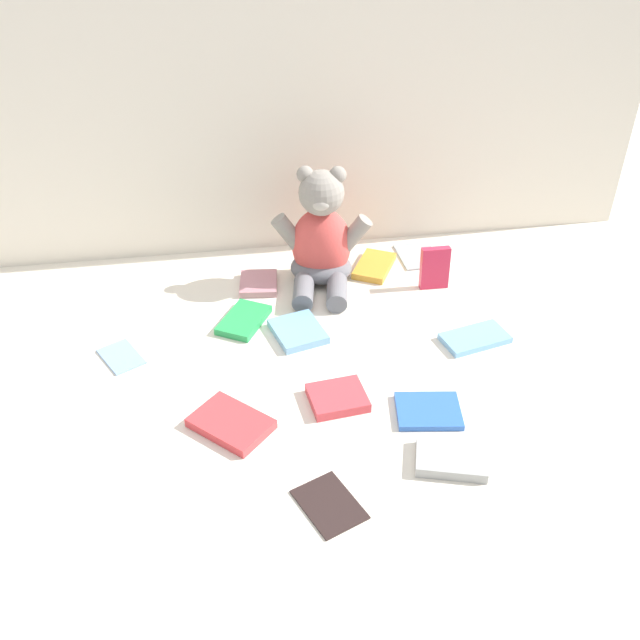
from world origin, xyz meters
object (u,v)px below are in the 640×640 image
object	(u,v)px
book_case_5	(374,266)
book_case_11	(418,255)
book_case_3	(338,398)
book_case_10	(475,338)
book_case_4	(298,331)
teddy_bear	(321,241)
book_case_0	(435,268)
book_case_6	(258,283)
book_case_1	(121,356)
book_case_8	(244,320)
book_case_2	(428,411)
book_case_9	(231,423)
book_case_12	(451,459)
book_case_7	(329,504)

from	to	relation	value
book_case_5	book_case_11	xyz separation A→B (m)	(0.12, 0.04, -0.00)
book_case_3	book_case_10	world-z (taller)	book_case_3
book_case_5	book_case_4	bearing A→B (deg)	75.70
teddy_bear	book_case_10	world-z (taller)	teddy_bear
book_case_11	book_case_0	bearing A→B (deg)	-92.93
book_case_5	book_case_6	xyz separation A→B (m)	(-0.29, -0.03, -0.00)
book_case_5	book_case_10	world-z (taller)	book_case_5
book_case_1	book_case_8	size ratio (longest dim) A/B	0.79
book_case_2	book_case_4	xyz separation A→B (m)	(-0.21, 0.28, 0.00)
book_case_3	book_case_9	xyz separation A→B (m)	(-0.20, -0.04, -0.00)
book_case_2	book_case_9	bearing A→B (deg)	95.23
book_case_8	book_case_0	bearing A→B (deg)	40.04
book_case_0	book_case_6	distance (m)	0.41
teddy_bear	book_case_5	world-z (taller)	teddy_bear
book_case_2	book_case_11	distance (m)	0.57
book_case_3	book_case_12	distance (m)	0.25
book_case_2	book_case_8	bearing A→B (deg)	51.47
book_case_0	book_case_8	xyz separation A→B (m)	(-0.45, -0.08, -0.04)
book_case_3	book_case_5	size ratio (longest dim) A/B	0.81
book_case_1	book_case_3	world-z (taller)	book_case_3
book_case_3	book_case_8	bearing A→B (deg)	22.64
book_case_2	book_case_11	bearing A→B (deg)	-5.04
book_case_2	book_case_5	xyz separation A→B (m)	(0.01, 0.52, 0.00)
book_case_2	book_case_3	world-z (taller)	book_case_3
book_case_2	book_case_3	bearing A→B (deg)	78.81
book_case_1	book_case_4	xyz separation A→B (m)	(0.37, 0.02, 0.00)
book_case_1	book_case_10	distance (m)	0.74
book_case_8	book_case_7	bearing A→B (deg)	-49.03
book_case_1	book_case_4	distance (m)	0.37
book_case_4	book_case_6	world-z (taller)	book_case_4
teddy_bear	book_case_9	distance (m)	0.53
book_case_5	book_case_11	distance (m)	0.13
teddy_bear	book_case_11	world-z (taller)	teddy_bear
book_case_8	book_case_4	bearing A→B (deg)	1.65
book_case_4	book_case_6	xyz separation A→B (m)	(-0.07, 0.20, -0.00)
teddy_bear	book_case_10	distance (m)	0.42
book_case_6	book_case_12	world-z (taller)	book_case_12
book_case_1	book_case_6	distance (m)	0.38
book_case_1	book_case_3	distance (m)	0.46
book_case_12	book_case_11	bearing A→B (deg)	-174.21
book_case_3	book_case_9	world-z (taller)	book_case_3
book_case_11	book_case_1	bearing A→B (deg)	-159.37
book_case_10	book_case_8	bearing A→B (deg)	-119.92
book_case_0	book_case_9	world-z (taller)	book_case_0
book_case_1	book_case_2	bearing A→B (deg)	-52.47
book_case_0	book_case_5	distance (m)	0.16
book_case_4	book_case_7	world-z (taller)	book_case_4
book_case_8	book_case_12	xyz separation A→B (m)	(0.32, -0.47, 0.00)
book_case_5	book_case_6	world-z (taller)	book_case_5
teddy_bear	book_case_9	bearing A→B (deg)	-106.61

